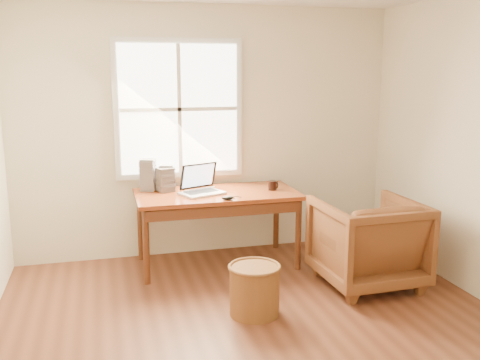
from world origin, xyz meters
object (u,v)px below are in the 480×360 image
at_px(coffee_mug, 272,185).
at_px(cd_stack_a, 167,177).
at_px(armchair, 367,242).
at_px(wicker_stool, 254,290).
at_px(laptop, 202,180).
at_px(desk, 217,194).

xyz_separation_m(coffee_mug, cd_stack_a, (-1.03, 0.26, 0.08)).
relative_size(armchair, wicker_stool, 2.22).
relative_size(armchair, laptop, 2.18).
height_order(desk, coffee_mug, coffee_mug).
bearing_deg(coffee_mug, laptop, -162.42).
relative_size(desk, wicker_stool, 3.99).
xyz_separation_m(desk, laptop, (-0.16, -0.05, 0.17)).
distance_m(armchair, wicker_stool, 1.23).
distance_m(desk, wicker_stool, 1.30).
relative_size(desk, cd_stack_a, 6.11).
height_order(wicker_stool, laptop, laptop).
bearing_deg(coffee_mug, wicker_stool, -97.77).
height_order(desk, armchair, armchair).
bearing_deg(cd_stack_a, desk, -25.85).
distance_m(armchair, cd_stack_a, 2.05).
distance_m(desk, cd_stack_a, 0.54).
bearing_deg(coffee_mug, cd_stack_a, -177.47).
xyz_separation_m(wicker_stool, cd_stack_a, (-0.51, 1.41, 0.68)).
relative_size(wicker_stool, coffee_mug, 4.22).
bearing_deg(desk, wicker_stool, -87.91).
distance_m(desk, laptop, 0.24).
height_order(wicker_stool, coffee_mug, coffee_mug).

